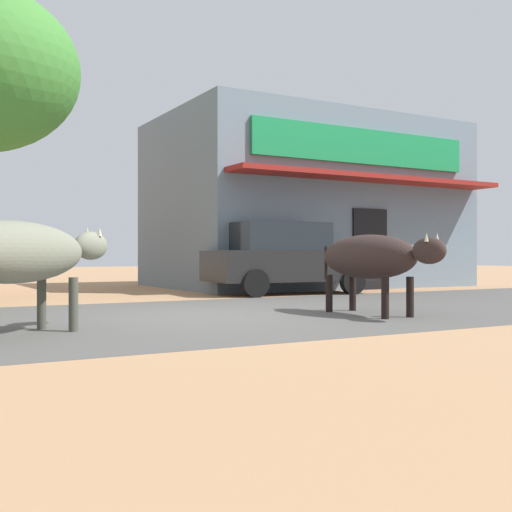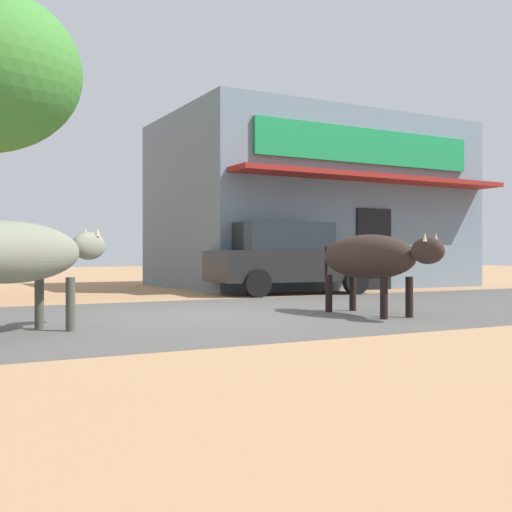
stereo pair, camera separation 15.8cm
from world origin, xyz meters
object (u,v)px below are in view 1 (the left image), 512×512
Objects in this scene: parked_hatchback_car at (285,258)px; pedestrian_by_shop at (374,256)px; cow_far_dark at (371,258)px; cow_near_brown at (19,253)px.

pedestrian_by_shop is at bearing 12.08° from parked_hatchback_car.
pedestrian_by_shop reaches higher than cow_far_dark.
parked_hatchback_car is 8.37m from cow_near_brown.
parked_hatchback_car is at bearing -167.92° from pedestrian_by_shop.
pedestrian_by_shop reaches higher than cow_near_brown.
parked_hatchback_car is at bearing 37.34° from cow_near_brown.
cow_far_dark is at bearing -130.42° from pedestrian_by_shop.
cow_far_dark is at bearing -108.00° from parked_hatchback_car.
parked_hatchback_car reaches higher than pedestrian_by_shop.
cow_near_brown reaches higher than cow_far_dark.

